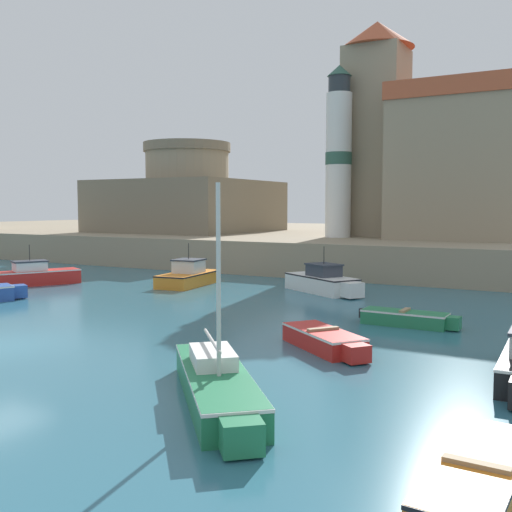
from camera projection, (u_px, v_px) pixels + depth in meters
ground_plane at (2, 346)px, 19.15m from camera, size 200.00×200.00×0.00m
quay_seawall at (386, 243)px, 54.64m from camera, size 120.00×40.00×2.20m
dinghy_green_0 at (407, 318)px, 22.43m from camera, size 3.82×1.11×0.63m
motorboat_red_2 at (32, 276)px, 33.98m from camera, size 3.44×5.49×2.31m
motorboat_white_4 at (323, 282)px, 31.12m from camera, size 5.15×3.86×2.40m
motorboat_orange_5 at (189, 276)px, 33.89m from camera, size 2.38×5.12×2.40m
sailboat_green_6 at (217, 383)px, 13.71m from camera, size 4.95×5.42×4.99m
dinghy_red_8 at (325, 339)px, 18.69m from camera, size 3.65×3.13×0.67m
dinghy_orange_9 at (478, 475)px, 9.47m from camera, size 1.39×4.16×0.50m
church at (447, 157)px, 44.69m from camera, size 13.27×14.42×16.11m
fortress at (188, 200)px, 54.69m from camera, size 13.64×13.64×8.00m
lighthouse at (339, 155)px, 43.71m from camera, size 1.93×1.93×12.46m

